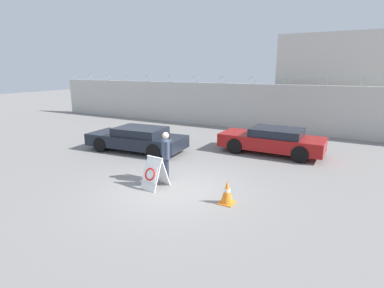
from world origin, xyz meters
The scene contains 8 objects.
ground_plane centered at (0.00, 0.00, 0.00)m, with size 90.00×90.00×0.00m, color gray.
perimeter_wall centered at (0.00, 11.15, 1.47)m, with size 36.00×0.30×3.38m.
building_block centered at (3.31, 15.60, 3.00)m, with size 6.56×6.05×5.99m.
barricade_sign centered at (-0.63, -0.14, 0.53)m, with size 0.70×0.90×1.06m.
security_guard centered at (-0.61, 0.56, 0.98)m, with size 0.51×0.65×1.76m.
traffic_cone_near centered at (1.95, -0.10, 0.35)m, with size 0.43×0.43×0.71m.
parked_car_front_coupe centered at (-4.06, 3.23, 0.61)m, with size 4.90×2.23×1.17m.
parked_car_rear_sedan centered at (1.70, 5.91, 0.63)m, with size 4.69×1.91×1.21m.
Camera 1 is at (4.99, -7.69, 3.83)m, focal length 28.00 mm.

